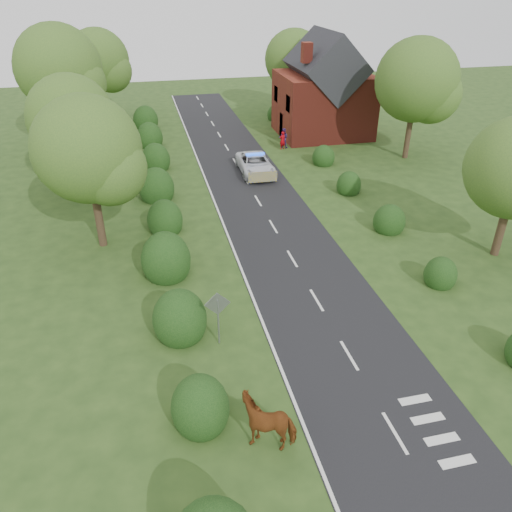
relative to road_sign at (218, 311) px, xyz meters
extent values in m
plane|color=#284218|center=(5.00, -2.00, -1.65)|extent=(120.00, 120.00, 0.00)
cube|color=black|center=(5.00, 13.00, -1.64)|extent=(6.00, 70.00, 0.02)
cube|color=white|center=(5.00, -6.00, -1.63)|extent=(0.12, 1.80, 0.01)
cube|color=white|center=(5.00, -2.00, -1.63)|extent=(0.12, 1.80, 0.01)
cube|color=white|center=(5.00, 2.00, -1.63)|extent=(0.12, 1.80, 0.01)
cube|color=white|center=(5.00, 6.00, -1.63)|extent=(0.12, 1.80, 0.01)
cube|color=white|center=(5.00, 10.00, -1.63)|extent=(0.12, 1.80, 0.01)
cube|color=white|center=(5.00, 14.00, -1.63)|extent=(0.12, 1.80, 0.01)
cube|color=white|center=(5.00, 18.00, -1.63)|extent=(0.12, 1.80, 0.01)
cube|color=white|center=(5.00, 22.00, -1.63)|extent=(0.12, 1.80, 0.01)
cube|color=white|center=(5.00, 26.00, -1.63)|extent=(0.12, 1.80, 0.01)
cube|color=white|center=(5.00, 30.00, -1.63)|extent=(0.12, 1.80, 0.01)
cube|color=white|center=(5.00, 34.00, -1.63)|extent=(0.12, 1.80, 0.01)
cube|color=white|center=(5.00, 38.00, -1.63)|extent=(0.12, 1.80, 0.01)
cube|color=white|center=(5.00, 42.00, -1.63)|extent=(0.12, 1.80, 0.01)
cube|color=white|center=(5.00, 46.00, -1.63)|extent=(0.12, 1.80, 0.01)
cube|color=white|center=(2.10, 13.00, -1.63)|extent=(0.12, 70.00, 0.01)
cube|color=white|center=(6.40, -7.50, -1.63)|extent=(1.20, 0.35, 0.01)
cube|color=white|center=(6.40, -6.60, -1.63)|extent=(1.20, 0.35, 0.01)
cube|color=white|center=(6.40, -5.70, -1.63)|extent=(1.20, 0.35, 0.01)
cube|color=white|center=(6.40, -4.80, -1.63)|extent=(1.20, 0.35, 0.01)
ellipsoid|color=black|center=(-1.30, -4.00, -0.99)|extent=(2.00, 2.10, 2.40)
ellipsoid|color=black|center=(-1.50, 1.00, -0.91)|extent=(2.30, 2.41, 2.70)
ellipsoid|color=black|center=(-1.70, 6.00, -0.83)|extent=(2.50, 2.62, 3.00)
ellipsoid|color=black|center=(-1.40, 11.00, -0.97)|extent=(2.10, 2.20, 2.50)
ellipsoid|color=black|center=(-1.60, 16.00, -0.88)|extent=(2.40, 2.52, 2.80)
ellipsoid|color=black|center=(-1.30, 22.00, -0.94)|extent=(2.20, 2.31, 2.60)
ellipsoid|color=black|center=(-1.50, 28.00, -0.91)|extent=(2.30, 2.41, 2.70)
ellipsoid|color=black|center=(-1.60, 34.00, -0.88)|extent=(2.40, 2.52, 2.80)
ellipsoid|color=black|center=(11.40, 2.00, -1.13)|extent=(1.60, 1.68, 1.90)
ellipsoid|color=black|center=(11.60, 8.00, -1.08)|extent=(1.90, 2.00, 2.10)
ellipsoid|color=black|center=(11.50, 14.00, -1.10)|extent=(1.70, 1.78, 2.00)
ellipsoid|color=black|center=(11.80, 20.00, -1.10)|extent=(1.80, 1.89, 2.00)
ellipsoid|color=black|center=(11.60, 34.00, -1.10)|extent=(1.70, 1.78, 2.00)
cylinder|color=#332316|center=(-5.00, 10.00, 0.33)|extent=(0.44, 0.44, 3.96)
sphere|color=#375721|center=(-5.00, 10.00, 3.93)|extent=(5.60, 5.60, 5.60)
sphere|color=#547B27|center=(-4.02, 9.44, 3.03)|extent=(3.92, 3.92, 3.92)
cylinder|color=#332316|center=(-6.50, 18.00, 0.22)|extent=(0.44, 0.44, 3.74)
sphere|color=#375721|center=(-6.50, 18.00, 3.62)|extent=(5.60, 5.60, 5.60)
sphere|color=#547B27|center=(-5.52, 17.44, 2.77)|extent=(3.92, 3.92, 3.92)
cylinder|color=#332316|center=(-8.00, 28.00, 0.77)|extent=(0.44, 0.44, 4.84)
sphere|color=#375721|center=(-8.00, 28.00, 5.17)|extent=(6.80, 6.80, 6.80)
sphere|color=#547B27|center=(-6.81, 27.32, 4.07)|extent=(4.76, 4.76, 4.76)
cylinder|color=#332316|center=(-5.50, 38.00, 0.44)|extent=(0.44, 0.44, 4.18)
sphere|color=#375721|center=(-5.50, 38.00, 4.24)|extent=(6.00, 6.00, 6.00)
sphere|color=#547B27|center=(-4.45, 37.40, 3.29)|extent=(4.20, 4.20, 4.20)
cylinder|color=#332316|center=(16.00, 4.00, 0.11)|extent=(0.44, 0.44, 3.52)
cylinder|color=#332316|center=(19.00, 20.00, 0.55)|extent=(0.44, 0.44, 4.40)
sphere|color=#375721|center=(19.00, 20.00, 4.55)|extent=(6.40, 6.40, 6.40)
sphere|color=#547B27|center=(20.12, 19.36, 3.55)|extent=(4.48, 4.48, 4.48)
cylinder|color=#332316|center=(14.00, 36.00, 0.33)|extent=(0.44, 0.44, 3.96)
sphere|color=#375721|center=(14.00, 36.00, 3.93)|extent=(6.00, 6.00, 6.00)
sphere|color=#547B27|center=(15.05, 35.40, 3.03)|extent=(4.20, 4.20, 4.20)
cylinder|color=gray|center=(0.00, 0.00, -0.55)|extent=(0.08, 0.08, 2.20)
cube|color=gray|center=(0.00, 0.00, 0.35)|extent=(1.06, 0.04, 1.06)
cube|color=maroon|center=(14.50, 28.00, 1.10)|extent=(8.00, 7.00, 5.50)
cube|color=black|center=(14.50, 28.00, 4.55)|extent=(5.94, 7.40, 5.94)
cube|color=maroon|center=(12.00, 26.00, 5.95)|extent=(0.80, 0.80, 1.60)
imported|color=#572317|center=(0.80, -5.21, -0.88)|extent=(2.45, 1.81, 1.56)
imported|color=silver|center=(6.02, 19.27, -0.94)|extent=(2.42, 5.13, 1.42)
cube|color=yellow|center=(5.99, 16.69, -1.02)|extent=(2.12, 0.09, 0.78)
cube|color=blue|center=(6.02, 19.27, -0.16)|extent=(1.42, 0.30, 0.14)
imported|color=#A1050D|center=(9.64, 24.46, -0.88)|extent=(0.65, 0.52, 1.55)
imported|color=#3C235C|center=(9.85, 24.86, -0.80)|extent=(1.03, 0.94, 1.71)
camera|label=1|loc=(-2.21, -16.23, 11.94)|focal=35.00mm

